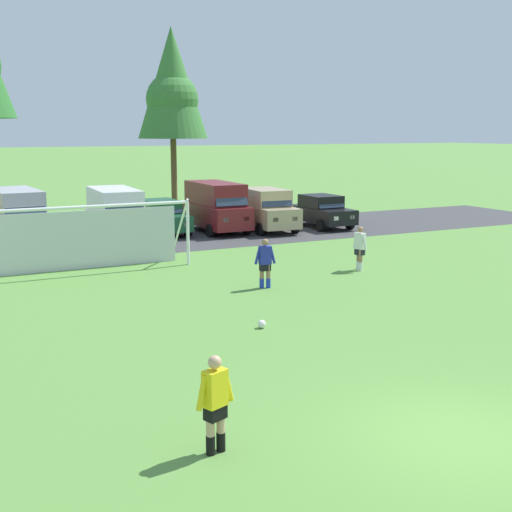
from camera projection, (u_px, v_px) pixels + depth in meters
The scene contains 14 objects.
ground_plane at pixel (167, 272), 24.50m from camera, with size 400.00×400.00×0.00m, color #598C3D.
parking_lot_strip at pixel (112, 241), 31.36m from camera, with size 52.00×8.40×0.01m, color #3D3D3F.
soccer_ball at pixel (262, 324), 17.55m from camera, with size 0.22×0.22×0.22m.
soccer_goal at pixel (88, 235), 24.76m from camera, with size 7.44×1.96×2.57m.
referee at pixel (215, 405), 10.63m from camera, with size 0.74×0.36×1.64m.
player_striker_near at pixel (360, 248), 24.73m from camera, with size 0.33×0.75×1.64m.
player_defender_far at pixel (265, 263), 21.93m from camera, with size 0.73×0.26×1.64m.
parked_car_slot_center_left at pixel (17, 216), 30.13m from camera, with size 2.42×4.91×2.52m.
parked_car_slot_center at pixel (116, 215), 30.49m from camera, with size 2.36×4.88×2.52m.
parked_car_slot_center_right at pixel (161, 217), 33.37m from camera, with size 2.13×4.25×1.72m.
parked_car_slot_right at pixel (216, 206), 34.13m from camera, with size 2.22×4.81×2.52m.
parked_car_slot_far_right at pixel (266, 209), 34.56m from camera, with size 2.38×4.72×2.16m.
parked_car_slot_end at pixel (322, 211), 35.79m from camera, with size 2.06×4.21×1.72m.
tree_mid_left at pixel (172, 87), 39.72m from camera, with size 4.19×4.19×11.16m.
Camera 1 is at (-7.82, -7.89, 5.11)m, focal length 46.90 mm.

